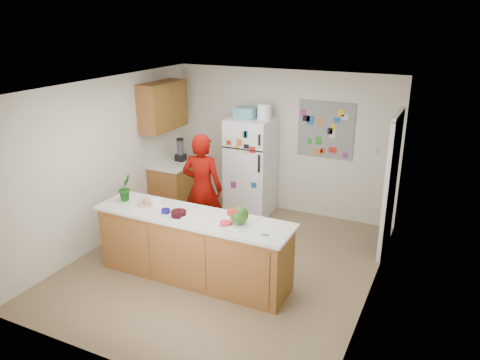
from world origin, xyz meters
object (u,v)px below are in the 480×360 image
at_px(refrigerator, 251,166).
at_px(cherry_bowl, 179,213).
at_px(watermelon, 239,215).
at_px(person, 202,189).

xyz_separation_m(refrigerator, cherry_bowl, (0.11, -2.48, 0.11)).
relative_size(refrigerator, watermelon, 7.35).
xyz_separation_m(person, cherry_bowl, (0.31, -1.14, 0.10)).
bearing_deg(watermelon, refrigerator, 111.15).
distance_m(watermelon, cherry_bowl, 0.82).
xyz_separation_m(refrigerator, person, (-0.20, -1.34, 0.01)).
relative_size(refrigerator, cherry_bowl, 8.67).
bearing_deg(refrigerator, cherry_bowl, -87.48).
distance_m(refrigerator, cherry_bowl, 2.48).
bearing_deg(cherry_bowl, person, 105.17).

